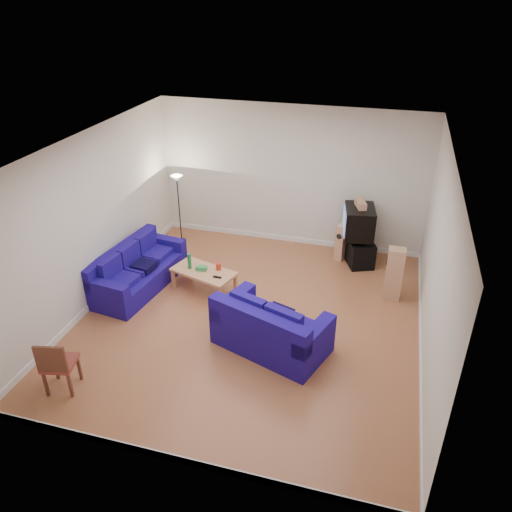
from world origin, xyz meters
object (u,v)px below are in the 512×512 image
(sofa_three_seat, at_px, (136,273))
(coffee_table, at_px, (204,273))
(sofa_loveseat, at_px, (270,331))
(television, at_px, (359,222))
(tv_stand, at_px, (358,250))

(sofa_three_seat, height_order, coffee_table, sofa_three_seat)
(sofa_loveseat, height_order, coffee_table, sofa_loveseat)
(television, bearing_deg, tv_stand, 121.11)
(sofa_three_seat, distance_m, television, 4.73)
(sofa_three_seat, xyz_separation_m, sofa_loveseat, (3.06, -1.17, 0.03))
(tv_stand, bearing_deg, television, -71.94)
(television, bearing_deg, sofa_loveseat, -27.20)
(coffee_table, relative_size, tv_stand, 1.52)
(tv_stand, height_order, television, television)
(sofa_three_seat, height_order, television, television)
(sofa_loveseat, distance_m, coffee_table, 2.19)
(coffee_table, height_order, tv_stand, tv_stand)
(sofa_loveseat, xyz_separation_m, coffee_table, (-1.69, 1.39, 0.05))
(coffee_table, xyz_separation_m, television, (2.77, 1.98, 0.57))
(tv_stand, bearing_deg, coffee_table, -76.87)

